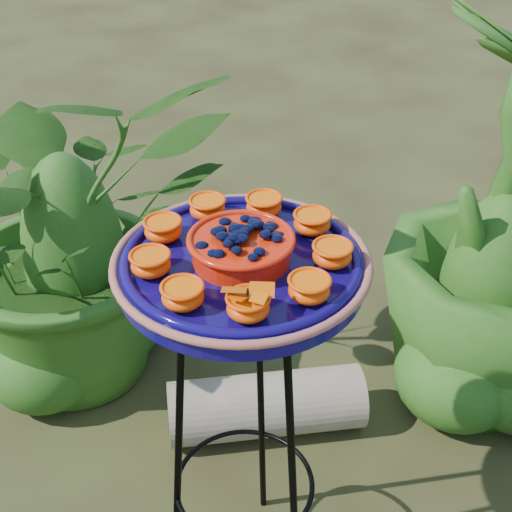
% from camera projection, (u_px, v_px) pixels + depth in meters
% --- Properties ---
extents(tripod_stand, '(0.36, 0.36, 0.81)m').
position_uv_depth(tripod_stand, '(243.00, 413.00, 1.37)').
color(tripod_stand, black).
rests_on(tripod_stand, ground).
extents(feeder_dish, '(0.51, 0.51, 0.10)m').
position_uv_depth(feeder_dish, '(241.00, 261.00, 1.17)').
color(feeder_dish, '#0E0650').
rests_on(feeder_dish, tripod_stand).
extents(driftwood_log, '(0.55, 0.25, 0.18)m').
position_uv_depth(driftwood_log, '(266.00, 405.00, 1.94)').
color(driftwood_log, gray).
rests_on(driftwood_log, ground).
extents(shrub_back_left, '(1.12, 1.07, 0.97)m').
position_uv_depth(shrub_back_left, '(70.00, 226.00, 1.95)').
color(shrub_back_left, '#295115').
rests_on(shrub_back_left, ground).
extents(shrub_back_right, '(0.70, 0.70, 1.11)m').
position_uv_depth(shrub_back_right, '(507.00, 221.00, 1.84)').
color(shrub_back_right, '#295115').
rests_on(shrub_back_right, ground).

